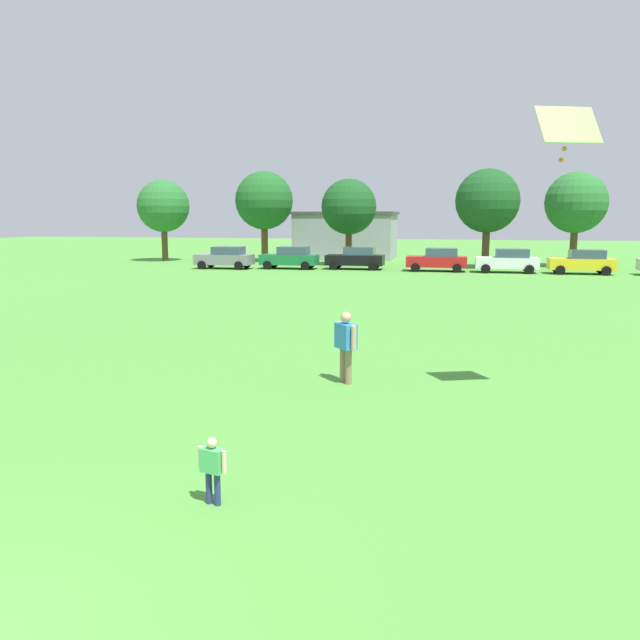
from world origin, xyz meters
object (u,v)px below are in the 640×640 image
(tree_right, at_px, (576,203))
(kite, at_px, (568,127))
(tree_center_right, at_px, (488,201))
(tree_left, at_px, (264,201))
(parked_car_yellow_5, at_px, (583,262))
(tree_far_left, at_px, (163,206))
(child_kite_flyer, at_px, (213,465))
(parked_car_red_3, at_px, (438,259))
(tree_center_left, at_px, (349,207))
(parked_car_white_4, at_px, (508,261))
(parked_car_black_2, at_px, (356,258))
(adult_bystander, at_px, (346,341))
(parked_car_gray_0, at_px, (225,257))
(parked_car_green_1, at_px, (290,258))

(tree_right, bearing_deg, kite, -99.71)
(tree_center_right, height_order, tree_right, tree_center_right)
(kite, bearing_deg, tree_left, 115.16)
(parked_car_yellow_5, height_order, tree_far_left, tree_far_left)
(child_kite_flyer, xyz_separation_m, tree_left, (-13.54, 46.13, 4.72))
(parked_car_red_3, xyz_separation_m, parked_car_yellow_5, (9.81, -0.22, 0.00))
(tree_far_left, distance_m, tree_center_left, 17.03)
(parked_car_white_4, distance_m, tree_far_left, 30.06)
(parked_car_black_2, distance_m, tree_far_left, 19.45)
(adult_bystander, bearing_deg, parked_car_black_2, 147.56)
(parked_car_black_2, relative_size, tree_far_left, 0.60)
(parked_car_white_4, bearing_deg, parked_car_black_2, -3.00)
(parked_car_black_2, distance_m, parked_car_white_4, 10.96)
(tree_far_left, bearing_deg, tree_center_left, -5.42)
(kite, xyz_separation_m, parked_car_gray_0, (-19.39, 31.86, -4.81))
(parked_car_white_4, distance_m, tree_left, 21.80)
(parked_car_white_4, bearing_deg, parked_car_red_3, -1.16)
(adult_bystander, xyz_separation_m, tree_center_left, (-6.26, 36.80, 3.67))
(parked_car_red_3, bearing_deg, tree_right, -148.50)
(adult_bystander, xyz_separation_m, parked_car_gray_0, (-14.82, 31.31, -0.15))
(kite, bearing_deg, parked_car_white_4, 87.61)
(tree_left, bearing_deg, parked_car_white_4, -19.47)
(parked_car_red_3, height_order, tree_left, tree_left)
(parked_car_gray_0, distance_m, tree_far_left, 11.68)
(parked_car_green_1, bearing_deg, parked_car_white_4, -179.91)
(child_kite_flyer, xyz_separation_m, parked_car_white_4, (6.59, 39.02, 0.29))
(tree_far_left, bearing_deg, parked_car_white_4, -11.90)
(parked_car_gray_0, bearing_deg, tree_center_right, -166.08)
(parked_car_red_3, xyz_separation_m, tree_right, (10.22, 6.26, 4.12))
(parked_car_white_4, relative_size, parked_car_yellow_5, 1.00)
(parked_car_yellow_5, distance_m, tree_center_left, 18.15)
(parked_car_white_4, height_order, tree_far_left, tree_far_left)
(parked_car_green_1, xyz_separation_m, tree_center_right, (14.48, 3.86, 4.22))
(parked_car_gray_0, xyz_separation_m, tree_right, (26.10, 7.32, 4.12))
(parked_car_gray_0, xyz_separation_m, tree_far_left, (-8.39, 7.10, 3.97))
(parked_car_green_1, distance_m, tree_center_right, 15.57)
(kite, height_order, tree_far_left, tree_far_left)
(parked_car_red_3, xyz_separation_m, tree_center_right, (3.46, 3.74, 4.22))
(tree_left, xyz_separation_m, tree_center_right, (18.71, -3.28, -0.21))
(parked_car_black_2, bearing_deg, tree_right, -160.43)
(tree_left, distance_m, tree_center_left, 8.36)
(parked_car_gray_0, relative_size, parked_car_black_2, 1.00)
(tree_left, bearing_deg, parked_car_red_3, -24.71)
(parked_car_black_2, bearing_deg, parked_car_yellow_5, 177.49)
(kite, distance_m, parked_car_white_4, 33.20)
(kite, bearing_deg, child_kite_flyer, -130.09)
(parked_car_yellow_5, bearing_deg, kite, 79.10)
(tree_right, bearing_deg, tree_center_left, -174.06)
(parked_car_yellow_5, xyz_separation_m, tree_center_right, (-6.35, 3.96, 4.22))
(parked_car_gray_0, height_order, parked_car_red_3, same)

